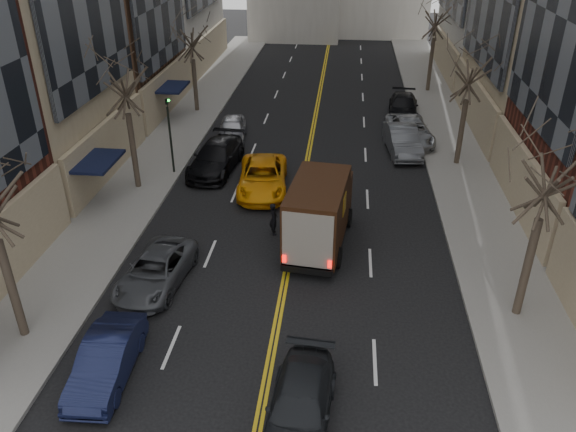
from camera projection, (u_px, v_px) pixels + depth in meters
The scene contains 19 objects.
sidewalk_left at pixel (172, 140), 36.44m from camera, with size 4.00×66.00×0.15m, color slate.
sidewalk_right at pixel (454, 151), 34.82m from camera, with size 4.00×66.00×0.15m, color slate.
tree_lf_mid at pixel (121, 66), 27.17m from camera, with size 3.20×3.20×8.91m.
tree_lf_far at pixel (191, 28), 38.77m from camera, with size 3.20×3.20×8.12m.
tree_rt_near at pixel (555, 155), 17.82m from camera, with size 3.20×3.20×8.71m.
tree_rt_mid at pixel (473, 59), 30.15m from camera, with size 3.20×3.20×8.32m.
tree_rt_far at pixel (438, 5), 42.93m from camera, with size 3.20×3.20×9.11m.
traffic_signal at pixel (169, 127), 30.61m from camera, with size 0.29×0.26×4.70m.
ups_truck at pixel (319, 212), 24.54m from camera, with size 2.95×6.15×3.25m.
observer_sedan at pixel (300, 406), 16.27m from camera, with size 2.19×4.69×1.32m.
taxi at pixel (263, 177), 29.83m from camera, with size 2.52×5.46×1.52m, color orange.
pedestrian at pixel (274, 219), 25.79m from camera, with size 0.57×0.38×1.57m, color black.
parked_lf_b at pixel (107, 360), 17.90m from camera, with size 1.47×4.22×1.39m, color #101534.
parked_lf_c at pixel (156, 271), 22.35m from camera, with size 2.17×4.71×1.31m, color #44464B.
parked_lf_d at pixel (216, 157), 32.09m from camera, with size 2.26×5.55×1.61m, color black.
parked_lf_e at pixel (232, 129), 36.25m from camera, with size 1.75×4.35×1.48m, color #A4A5AC.
parked_rt_a at pixel (402, 140), 34.40m from camera, with size 1.72×4.93×1.62m, color #4F5257.
parked_rt_b at pixel (409, 131), 36.03m from camera, with size 2.52×5.46×1.52m, color #ACAFB4.
parked_rt_c at pixel (403, 106), 40.51m from camera, with size 2.04×5.03×1.46m, color black.
Camera 1 is at (2.05, -6.32, 13.38)m, focal length 35.00 mm.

